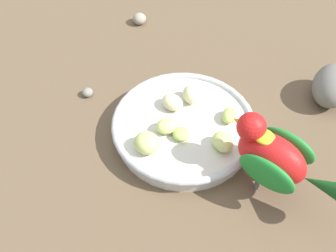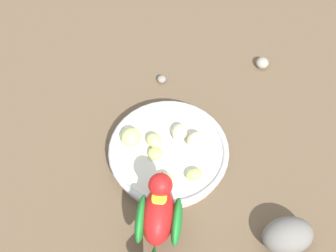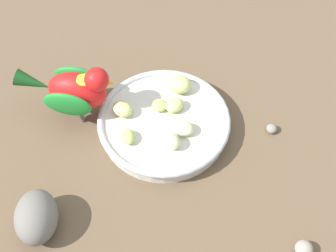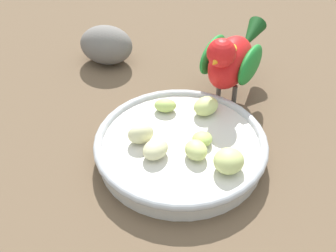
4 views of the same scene
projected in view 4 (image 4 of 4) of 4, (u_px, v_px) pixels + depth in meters
The scene contains 11 objects.
ground_plane at pixel (180, 158), 0.65m from camera, with size 4.00×4.00×0.00m, color brown.
feeding_bowl at pixel (184, 149), 0.64m from camera, with size 0.22×0.22×0.03m.
apple_piece_0 at pixel (202, 139), 0.63m from camera, with size 0.03×0.03×0.01m, color #B2CC66.
apple_piece_1 at pixel (206, 106), 0.67m from camera, with size 0.04×0.03×0.02m, color #C6D17A.
apple_piece_2 at pixel (165, 105), 0.68m from camera, with size 0.03×0.02×0.02m, color #B2CC66.
apple_piece_3 at pixel (141, 134), 0.63m from camera, with size 0.03×0.02×0.03m, color beige.
apple_piece_4 at pixel (156, 149), 0.61m from camera, with size 0.04×0.03×0.02m, color beige.
apple_piece_5 at pixel (196, 150), 0.61m from camera, with size 0.03×0.03×0.02m, color #C6D17A.
apple_piece_6 at pixel (230, 159), 0.59m from camera, with size 0.04×0.04×0.03m, color #C6D17A.
parrot at pixel (232, 59), 0.70m from camera, with size 0.17×0.09×0.12m.
rock_large at pixel (106, 45), 0.80m from camera, with size 0.09×0.06×0.06m, color slate.
Camera 4 is at (-0.37, -0.29, 0.45)m, focal length 53.75 mm.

